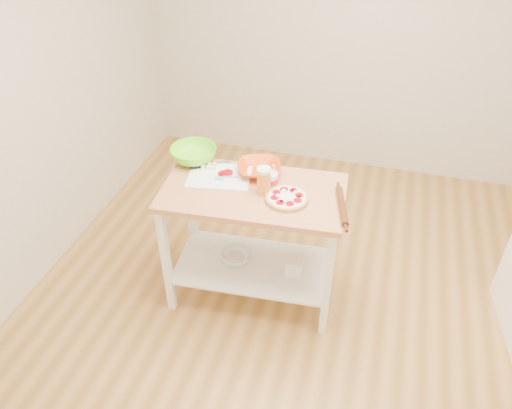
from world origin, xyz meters
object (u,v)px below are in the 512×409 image
at_px(orange_bowl, 259,169).
at_px(shelf_glass_bowl, 236,257).
at_px(green_bowl, 194,154).
at_px(rolling_pin, 342,206).
at_px(shelf_bin, 294,266).
at_px(pizza, 287,198).
at_px(knife, 205,166).
at_px(yogurt_tub, 271,180).
at_px(beer_pint, 264,181).
at_px(cutting_board, 219,176).
at_px(spatula, 225,177).
at_px(prep_island, 253,222).

xyz_separation_m(orange_bowl, shelf_glass_bowl, (-0.11, -0.18, -0.64)).
distance_m(orange_bowl, shelf_glass_bowl, 0.68).
xyz_separation_m(green_bowl, rolling_pin, (1.05, -0.27, -0.03)).
xyz_separation_m(shelf_glass_bowl, shelf_bin, (0.42, -0.00, 0.02)).
bearing_deg(pizza, knife, 161.43).
xyz_separation_m(green_bowl, yogurt_tub, (0.58, -0.16, 0.00)).
height_order(green_bowl, shelf_glass_bowl, green_bowl).
height_order(green_bowl, shelf_bin, green_bowl).
relative_size(green_bowl, beer_pint, 1.77).
xyz_separation_m(knife, rolling_pin, (0.94, -0.20, 0.00)).
height_order(cutting_board, knife, cutting_board).
distance_m(cutting_board, spatula, 0.05).
relative_size(prep_island, orange_bowl, 4.28).
distance_m(prep_island, green_bowl, 0.61).
relative_size(knife, rolling_pin, 0.64).
relative_size(prep_island, rolling_pin, 3.32).
bearing_deg(shelf_glass_bowl, prep_island, -5.62).
bearing_deg(beer_pint, prep_island, 173.90).
height_order(orange_bowl, shelf_bin, orange_bowl).
bearing_deg(pizza, beer_pint, 166.74).
bearing_deg(knife, orange_bowl, -28.18).
distance_m(knife, beer_pint, 0.49).
bearing_deg(green_bowl, knife, -33.20).
height_order(beer_pint, shelf_glass_bowl, beer_pint).
bearing_deg(beer_pint, rolling_pin, -4.17).
height_order(orange_bowl, rolling_pin, orange_bowl).
bearing_deg(orange_bowl, beer_pint, -67.17).
bearing_deg(knife, cutting_board, -63.77).
bearing_deg(pizza, spatula, 165.80).
xyz_separation_m(rolling_pin, shelf_bin, (-0.27, 0.05, -0.60)).
bearing_deg(green_bowl, rolling_pin, -14.53).
bearing_deg(beer_pint, shelf_glass_bowl, 174.21).
relative_size(rolling_pin, shelf_glass_bowl, 1.71).
height_order(pizza, knife, pizza).
distance_m(yogurt_tub, rolling_pin, 0.47).
xyz_separation_m(yogurt_tub, rolling_pin, (0.46, -0.11, -0.03)).
bearing_deg(shelf_bin, yogurt_tub, 164.41).
bearing_deg(pizza, shelf_glass_bowl, 170.91).
height_order(spatula, green_bowl, green_bowl).
relative_size(cutting_board, spatula, 3.02).
bearing_deg(rolling_pin, cutting_board, 170.94).
xyz_separation_m(green_bowl, shelf_glass_bowl, (0.35, -0.21, -0.66)).
bearing_deg(knife, green_bowl, 112.87).
bearing_deg(spatula, prep_island, -27.81).
distance_m(prep_island, orange_bowl, 0.35).
xyz_separation_m(cutting_board, spatula, (0.05, -0.02, 0.01)).
bearing_deg(shelf_glass_bowl, knife, 149.64).
xyz_separation_m(green_bowl, shelf_bin, (0.77, -0.22, -0.63)).
bearing_deg(spatula, yogurt_tub, -10.68).
bearing_deg(shelf_bin, prep_island, -178.03).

